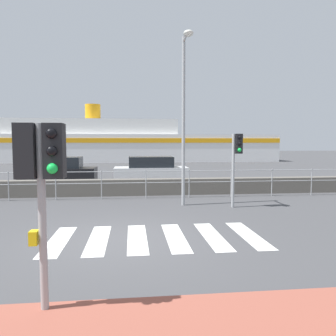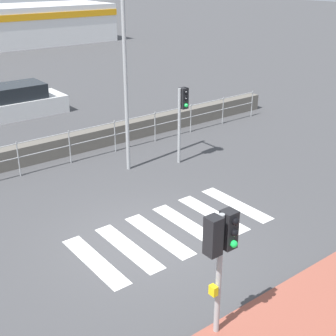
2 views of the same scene
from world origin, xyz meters
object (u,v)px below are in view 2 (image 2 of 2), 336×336
object	(u,v)px
streetlamp	(129,56)
parked_car_white	(14,103)
traffic_light_near	(220,244)
traffic_light_far	(182,109)

from	to	relation	value
streetlamp	parked_car_white	distance (m)	8.90
parked_car_white	traffic_light_near	bearing A→B (deg)	-98.38
traffic_light_near	parked_car_white	bearing A→B (deg)	81.62
traffic_light_far	traffic_light_near	bearing A→B (deg)	-125.04
traffic_light_near	traffic_light_far	xyz separation A→B (m)	(4.71, 6.72, -0.06)
streetlamp	traffic_light_near	bearing A→B (deg)	-112.61
traffic_light_near	traffic_light_far	size ratio (longest dim) A/B	0.97
traffic_light_far	parked_car_white	bearing A→B (deg)	105.71
traffic_light_near	parked_car_white	distance (m)	15.63
traffic_light_near	traffic_light_far	distance (m)	8.21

